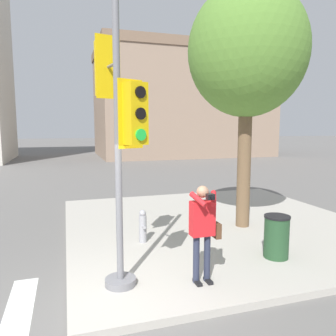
% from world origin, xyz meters
% --- Properties ---
extents(ground_plane, '(160.00, 160.00, 0.00)m').
position_xyz_m(ground_plane, '(0.00, 0.00, 0.00)').
color(ground_plane, slate).
extents(sidewalk_corner, '(8.00, 8.00, 0.13)m').
position_xyz_m(sidewalk_corner, '(3.50, 3.50, 0.07)').
color(sidewalk_corner, '#ADA89E').
rests_on(sidewalk_corner, ground_plane).
extents(traffic_signal_pole, '(0.66, 1.30, 4.78)m').
position_xyz_m(traffic_signal_pole, '(0.39, 0.66, 2.77)').
color(traffic_signal_pole, slate).
rests_on(traffic_signal_pole, sidewalk_corner).
extents(person_photographer, '(0.58, 0.54, 1.67)m').
position_xyz_m(person_photographer, '(1.74, 0.35, 1.13)').
color(person_photographer, black).
rests_on(person_photographer, sidewalk_corner).
extents(street_tree, '(3.00, 3.00, 6.20)m').
position_xyz_m(street_tree, '(4.04, 3.00, 4.64)').
color(street_tree, brown).
rests_on(street_tree, sidewalk_corner).
extents(fire_hydrant, '(0.17, 0.23, 0.76)m').
position_xyz_m(fire_hydrant, '(1.20, 2.56, 0.51)').
color(fire_hydrant, '#99999E').
rests_on(fire_hydrant, sidewalk_corner).
extents(trash_bin, '(0.52, 0.52, 0.87)m').
position_xyz_m(trash_bin, '(3.59, 0.89, 0.57)').
color(trash_bin, '#234728').
rests_on(trash_bin, sidewalk_corner).
extents(building_right, '(16.21, 10.16, 10.17)m').
position_xyz_m(building_right, '(10.63, 26.49, 5.10)').
color(building_right, gray).
rests_on(building_right, ground_plane).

